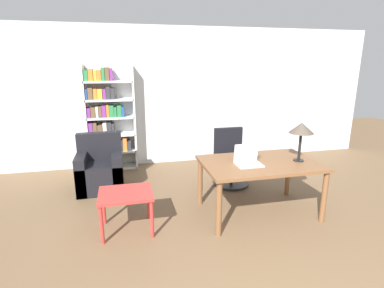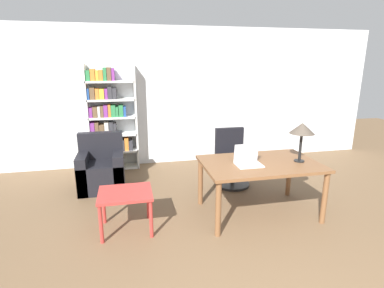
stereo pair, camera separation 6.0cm
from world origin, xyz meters
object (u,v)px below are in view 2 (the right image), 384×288
object	(u,v)px
desk	(260,169)
office_chair	(231,161)
laptop	(248,160)
table_lamp	(302,129)
bookshelf	(109,123)
armchair	(102,170)
side_table_blue	(125,198)

from	to	relation	value
desk	office_chair	distance (m)	1.09
desk	laptop	bearing A→B (deg)	-165.83
table_lamp	bookshelf	bearing A→B (deg)	137.22
armchair	bookshelf	xyz separation A→B (m)	(0.11, 0.97, 0.60)
bookshelf	armchair	bearing A→B (deg)	-96.43
side_table_blue	armchair	distance (m)	1.46
office_chair	armchair	size ratio (longest dim) A/B	1.05
side_table_blue	desk	bearing A→B (deg)	2.13
laptop	table_lamp	xyz separation A→B (m)	(0.72, -0.02, 0.38)
desk	bookshelf	bearing A→B (deg)	131.55
laptop	armchair	xyz separation A→B (m)	(-1.95, 1.38, -0.48)
side_table_blue	bookshelf	xyz separation A→B (m)	(-0.27, 2.37, 0.49)
office_chair	side_table_blue	bearing A→B (deg)	-147.15
table_lamp	side_table_blue	distance (m)	2.41
side_table_blue	laptop	bearing A→B (deg)	0.57
desk	side_table_blue	world-z (taller)	desk
table_lamp	bookshelf	xyz separation A→B (m)	(-2.56, 2.37, -0.26)
office_chair	laptop	bearing A→B (deg)	-99.61
table_lamp	bookshelf	world-z (taller)	bookshelf
armchair	side_table_blue	bearing A→B (deg)	-74.78
desk	side_table_blue	bearing A→B (deg)	-177.87
bookshelf	side_table_blue	bearing A→B (deg)	-83.44
desk	laptop	distance (m)	0.25
side_table_blue	bookshelf	distance (m)	2.43
side_table_blue	table_lamp	bearing A→B (deg)	-0.17
table_lamp	office_chair	distance (m)	1.47
office_chair	table_lamp	bearing A→B (deg)	-64.86
table_lamp	armchair	bearing A→B (deg)	152.24
office_chair	bookshelf	xyz separation A→B (m)	(-2.03, 1.23, 0.51)
office_chair	armchair	distance (m)	2.16
desk	table_lamp	bearing A→B (deg)	-7.86
office_chair	armchair	world-z (taller)	office_chair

